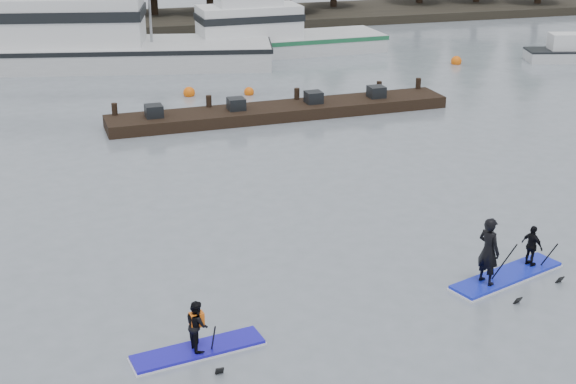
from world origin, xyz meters
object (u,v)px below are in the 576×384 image
object	(u,v)px
fishing_boat_medium	(269,44)
floating_dock	(281,111)
paddleboard_duo	(503,258)
fishing_boat_large	(101,52)
paddleboard_solo	(198,336)

from	to	relation	value
fishing_boat_medium	floating_dock	bearing A→B (deg)	-104.79
fishing_boat_medium	paddleboard_duo	bearing A→B (deg)	-95.29
fishing_boat_large	paddleboard_solo	xyz separation A→B (m)	(0.24, -29.88, -0.33)
fishing_boat_medium	floating_dock	xyz separation A→B (m)	(-2.83, -13.16, -0.30)
fishing_boat_medium	paddleboard_solo	bearing A→B (deg)	-109.83
floating_dock	paddleboard_solo	world-z (taller)	paddleboard_solo
paddleboard_solo	fishing_boat_medium	bearing A→B (deg)	63.22
floating_dock	paddleboard_duo	distance (m)	16.27
floating_dock	paddleboard_solo	distance (m)	18.65
paddleboard_solo	floating_dock	bearing A→B (deg)	59.58
fishing_boat_large	floating_dock	size ratio (longest dim) A/B	1.20
paddleboard_duo	fishing_boat_medium	bearing A→B (deg)	68.31
fishing_boat_large	floating_dock	world-z (taller)	fishing_boat_large
floating_dock	paddleboard_duo	size ratio (longest dim) A/B	4.30
floating_dock	paddleboard_solo	size ratio (longest dim) A/B	5.01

